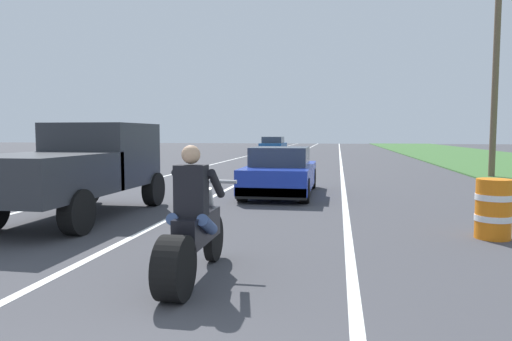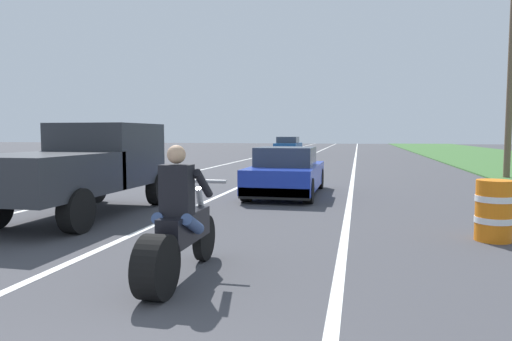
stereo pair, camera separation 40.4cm
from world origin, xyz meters
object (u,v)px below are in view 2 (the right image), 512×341
at_px(sports_car_blue, 286,173).
at_px(distant_car_far_ahead, 288,146).
at_px(motorcycle_with_rider, 177,232).
at_px(construction_barrel_nearest, 494,210).
at_px(pickup_truck_left_lane_dark_grey, 84,164).

height_order(sports_car_blue, distant_car_far_ahead, distant_car_far_ahead).
height_order(motorcycle_with_rider, construction_barrel_nearest, motorcycle_with_rider).
bearing_deg(sports_car_blue, motorcycle_with_rider, -90.43).
distance_m(motorcycle_with_rider, pickup_truck_left_lane_dark_grey, 5.21).
xyz_separation_m(pickup_truck_left_lane_dark_grey, construction_barrel_nearest, (7.85, -0.64, -0.60)).
relative_size(motorcycle_with_rider, pickup_truck_left_lane_dark_grey, 0.46).
bearing_deg(distant_car_far_ahead, sports_car_blue, -81.56).
xyz_separation_m(motorcycle_with_rider, construction_barrel_nearest, (4.23, 3.07, -0.09)).
distance_m(pickup_truck_left_lane_dark_grey, distant_car_far_ahead, 27.85).
bearing_deg(construction_barrel_nearest, pickup_truck_left_lane_dark_grey, 175.31).
bearing_deg(motorcycle_with_rider, pickup_truck_left_lane_dark_grey, 134.22).
relative_size(motorcycle_with_rider, construction_barrel_nearest, 2.21).
relative_size(construction_barrel_nearest, distant_car_far_ahead, 0.25).
height_order(motorcycle_with_rider, pickup_truck_left_lane_dark_grey, pickup_truck_left_lane_dark_grey).
xyz_separation_m(motorcycle_with_rider, distant_car_far_ahead, (-3.44, 31.56, 0.18)).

